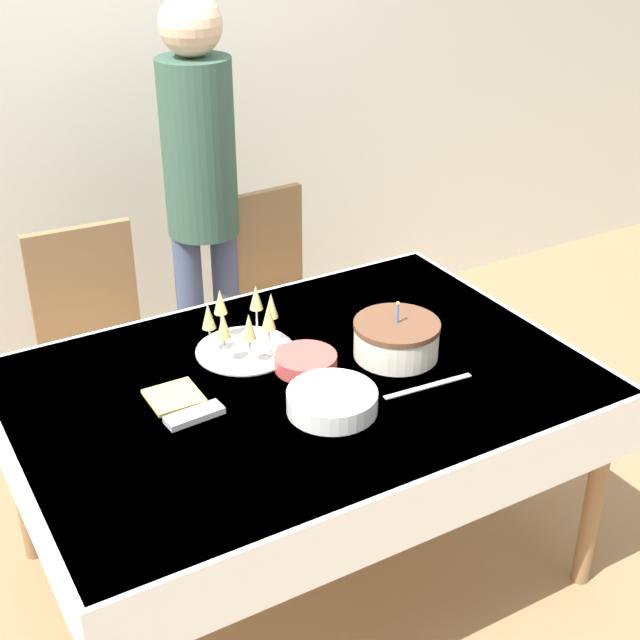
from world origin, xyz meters
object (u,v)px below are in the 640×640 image
Objects in this scene: dining_chair_far_left at (96,344)px; birthday_cake at (396,339)px; plate_stack_dessert at (306,362)px; plate_stack_main at (332,401)px; dining_chair_far_right at (273,299)px; person_standing at (201,178)px; champagne_tray at (243,326)px.

dining_chair_far_left is 3.55× the size of birthday_cake.
plate_stack_main is at bearing -101.12° from plate_stack_dessert.
dining_chair_far_right is 3.55× the size of birthday_cake.
dining_chair_far_left is at bearing -168.05° from person_standing.
birthday_cake reaches higher than champagne_tray.
person_standing is at bearing 156.18° from dining_chair_far_right.
dining_chair_far_left is 3.70× the size of plate_stack_main.
birthday_cake is at bearing -53.50° from dining_chair_far_left.
dining_chair_far_left reaches higher than champagne_tray.
person_standing is at bearing 83.52° from plate_stack_main.
champagne_tray is at bearing 146.44° from birthday_cake.
champagne_tray is at bearing -66.29° from dining_chair_far_left.
birthday_cake is 0.30m from plate_stack_dessert.
dining_chair_far_left is 4.99× the size of plate_stack_dessert.
plate_stack_main is (-0.34, -0.17, -0.03)m from birthday_cake.
champagne_tray is (-0.40, 0.27, 0.03)m from birthday_cake.
plate_stack_dessert is at bearing -59.52° from champagne_tray.
birthday_cake is 0.16× the size of person_standing.
champagne_tray is 0.18× the size of person_standing.
plate_stack_dessert is at bearing -95.35° from person_standing.
plate_stack_dessert is at bearing 78.88° from plate_stack_main.
birthday_cake is (-0.05, -0.95, 0.29)m from dining_chair_far_right.
dining_chair_far_left is 1.21m from plate_stack_main.
champagne_tray reaches higher than plate_stack_dessert.
person_standing is (0.09, 0.99, 0.28)m from plate_stack_dessert.
birthday_cake is 0.86× the size of champagne_tray.
plate_stack_dessert is 0.11× the size of person_standing.
plate_stack_main is (0.37, -1.12, 0.26)m from dining_chair_far_left.
person_standing is (-0.24, 0.11, 0.53)m from dining_chair_far_right.
plate_stack_dessert is (-0.34, -0.88, 0.26)m from dining_chair_far_right.
dining_chair_far_right is 0.60m from person_standing.
dining_chair_far_right is at bearing -23.82° from person_standing.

